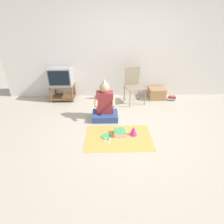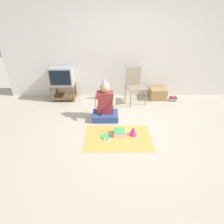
{
  "view_description": "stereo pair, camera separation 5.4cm",
  "coord_description": "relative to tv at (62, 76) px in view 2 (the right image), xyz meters",
  "views": [
    {
      "loc": [
        -0.46,
        -2.53,
        1.93
      ],
      "look_at": [
        -0.38,
        0.45,
        0.35
      ],
      "focal_mm": 28.0,
      "sensor_mm": 36.0,
      "label": 1
    },
    {
      "loc": [
        -0.41,
        -2.53,
        1.93
      ],
      "look_at": [
        -0.38,
        0.45,
        0.35
      ],
      "focal_mm": 28.0,
      "sensor_mm": 36.0,
      "label": 2
    }
  ],
  "objects": [
    {
      "name": "paper_plate",
      "position": [
        1.16,
        -1.77,
        -0.63
      ],
      "size": [
        0.19,
        0.19,
        0.01
      ],
      "color": "#4CB266",
      "rests_on": "party_cloth"
    },
    {
      "name": "ground_plane",
      "position": [
        1.66,
        -1.9,
        -0.64
      ],
      "size": [
        16.0,
        16.0,
        0.0
      ],
      "primitive_type": "plane",
      "color": "#BCB29E"
    },
    {
      "name": "tv",
      "position": [
        0.0,
        0.0,
        0.0
      ],
      "size": [
        0.57,
        0.44,
        0.46
      ],
      "color": "#99999E",
      "rests_on": "tv_stand"
    },
    {
      "name": "tv_stand",
      "position": [
        -0.0,
        -0.0,
        -0.4
      ],
      "size": [
        0.61,
        0.46,
        0.41
      ],
      "color": "brown",
      "rests_on": "ground_plane"
    },
    {
      "name": "party_cloth",
      "position": [
        1.38,
        -1.8,
        -0.64
      ],
      "size": [
        1.22,
        0.82,
        0.01
      ],
      "color": "#EFA84C",
      "rests_on": "ground_plane"
    },
    {
      "name": "cardboard_box_stack",
      "position": [
        2.54,
        0.01,
        -0.5
      ],
      "size": [
        0.42,
        0.39,
        0.29
      ],
      "color": "#A87F51",
      "rests_on": "ground_plane"
    },
    {
      "name": "book_pile",
      "position": [
        2.93,
        -0.13,
        -0.59
      ],
      "size": [
        0.2,
        0.14,
        0.1
      ],
      "color": "#333338",
      "rests_on": "ground_plane"
    },
    {
      "name": "folding_chair",
      "position": [
        1.85,
        -0.22,
        -0.13
      ],
      "size": [
        0.55,
        0.52,
        0.9
      ],
      "color": "gray",
      "rests_on": "ground_plane"
    },
    {
      "name": "plastic_spoon_near",
      "position": [
        1.14,
        -1.86,
        -0.63
      ],
      "size": [
        0.05,
        0.14,
        0.01
      ],
      "color": "white",
      "rests_on": "party_cloth"
    },
    {
      "name": "person_seated",
      "position": [
        1.13,
        -1.07,
        -0.34
      ],
      "size": [
        0.55,
        0.43,
        0.88
      ],
      "color": "#334C8C",
      "rests_on": "ground_plane"
    },
    {
      "name": "birthday_cake",
      "position": [
        1.42,
        -1.71,
        -0.59
      ],
      "size": [
        0.22,
        0.22,
        0.15
      ],
      "color": "silver",
      "rests_on": "party_cloth"
    },
    {
      "name": "wall_back",
      "position": [
        1.66,
        0.26,
        0.64
      ],
      "size": [
        6.4,
        0.06,
        2.55
      ],
      "color": "white",
      "rests_on": "ground_plane"
    },
    {
      "name": "party_hat_blue",
      "position": [
        1.67,
        -1.72,
        -0.55
      ],
      "size": [
        0.15,
        0.15,
        0.18
      ],
      "color": "#CC338C",
      "rests_on": "party_cloth"
    },
    {
      "name": "plastic_spoon_far",
      "position": [
        1.22,
        -1.89,
        -0.63
      ],
      "size": [
        0.05,
        0.14,
        0.01
      ],
      "color": "white",
      "rests_on": "party_cloth"
    }
  ]
}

